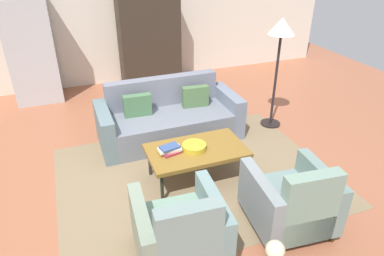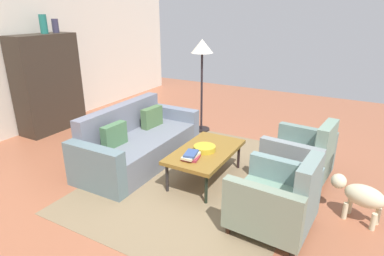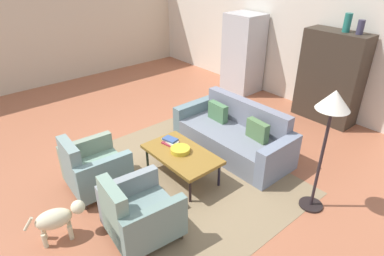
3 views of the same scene
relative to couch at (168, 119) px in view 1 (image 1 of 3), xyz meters
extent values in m
plane|color=#A25D40|center=(-0.43, -1.09, -0.29)|extent=(11.90, 11.90, 0.00)
cube|color=silver|center=(-0.43, 2.67, 1.11)|extent=(9.92, 0.12, 2.80)
cube|color=#826E50|center=(0.00, -1.14, -0.28)|extent=(3.40, 2.60, 0.01)
cube|color=slate|center=(0.00, -0.09, -0.08)|extent=(1.75, 0.91, 0.42)
cube|color=slate|center=(0.00, 0.27, 0.14)|extent=(1.74, 0.19, 0.86)
cube|color=slate|center=(0.96, -0.08, 0.02)|extent=(0.19, 0.90, 0.62)
cube|color=slate|center=(-0.96, -0.09, 0.02)|extent=(0.19, 0.90, 0.62)
cube|color=#4D6E43|center=(0.45, 0.02, 0.29)|extent=(0.41, 0.16, 0.32)
cube|color=#48724A|center=(-0.45, 0.01, 0.29)|extent=(0.41, 0.14, 0.32)
cylinder|color=#272425|center=(-0.53, -0.91, -0.09)|extent=(0.04, 0.04, 0.39)
cylinder|color=black|center=(0.53, -0.91, -0.09)|extent=(0.04, 0.04, 0.39)
cylinder|color=black|center=(-0.53, -1.47, -0.09)|extent=(0.04, 0.04, 0.39)
cylinder|color=black|center=(0.53, -1.47, -0.09)|extent=(0.04, 0.04, 0.39)
cube|color=brown|center=(0.00, -1.19, 0.13)|extent=(1.20, 0.70, 0.05)
cylinder|color=#372017|center=(-0.92, -1.93, -0.24)|extent=(0.05, 0.05, 0.10)
cylinder|color=#342522|center=(-0.24, -1.97, -0.24)|extent=(0.05, 0.05, 0.10)
cube|color=gray|center=(-0.60, -2.29, -0.04)|extent=(0.61, 0.83, 0.30)
cube|color=gray|center=(-0.62, -2.62, 0.20)|extent=(0.57, 0.18, 0.78)
cube|color=gray|center=(-0.94, -2.26, 0.09)|extent=(0.17, 0.81, 0.56)
cube|color=gray|center=(-0.26, -2.31, 0.09)|extent=(0.17, 0.81, 0.56)
cylinder|color=#2E220F|center=(0.30, -1.91, -0.24)|extent=(0.05, 0.05, 0.10)
cylinder|color=#352D1F|center=(0.97, -1.98, -0.24)|extent=(0.05, 0.05, 0.10)
cylinder|color=#2D291A|center=(0.23, -2.59, -0.24)|extent=(0.05, 0.05, 0.10)
cylinder|color=#30240F|center=(0.91, -2.66, -0.24)|extent=(0.05, 0.05, 0.10)
cube|color=slate|center=(0.60, -2.29, -0.04)|extent=(0.64, 0.85, 0.30)
cube|color=gray|center=(0.57, -2.61, 0.20)|extent=(0.57, 0.19, 0.78)
cube|color=gray|center=(0.26, -2.25, 0.09)|extent=(0.20, 0.81, 0.56)
cube|color=slate|center=(0.94, -2.32, 0.09)|extent=(0.20, 0.81, 0.56)
cylinder|color=gold|center=(-0.03, -1.19, 0.19)|extent=(0.30, 0.30, 0.07)
cube|color=maroon|center=(-0.33, -1.15, 0.17)|extent=(0.25, 0.24, 0.03)
cube|color=beige|center=(-0.33, -1.15, 0.19)|extent=(0.28, 0.15, 0.03)
cube|color=#354F87|center=(-0.33, -1.15, 0.22)|extent=(0.25, 0.19, 0.03)
cube|color=#332A21|center=(0.34, 2.32, 0.61)|extent=(1.20, 0.50, 1.80)
cube|color=#351410|center=(0.04, 2.58, 0.61)|extent=(0.56, 0.01, 1.51)
cube|color=black|center=(0.64, 2.58, 0.61)|extent=(0.56, 0.01, 1.51)
cube|color=#B7BABF|center=(-1.86, 2.22, 0.64)|extent=(0.80, 0.70, 1.85)
cylinder|color=#99999E|center=(-1.81, 2.59, 0.73)|extent=(0.02, 0.02, 0.70)
cylinder|color=black|center=(1.68, -0.25, -0.27)|extent=(0.32, 0.32, 0.03)
cylinder|color=black|center=(1.68, -0.25, 0.47)|extent=(0.04, 0.04, 1.45)
cone|color=silver|center=(1.68, -0.25, 1.31)|extent=(0.40, 0.40, 0.24)
sphere|color=beige|center=(0.07, -2.85, 0.10)|extent=(0.17, 0.17, 0.17)
camera|label=1|loc=(-1.33, -4.55, 2.42)|focal=32.59mm
camera|label=2|loc=(-3.57, -2.97, 1.95)|focal=30.31mm
camera|label=3|loc=(3.27, -3.77, 2.85)|focal=30.81mm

